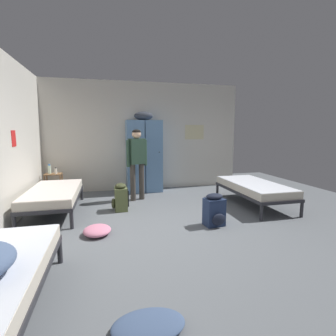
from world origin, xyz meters
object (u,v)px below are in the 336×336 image
Objects in this scene: shelf_unit at (54,183)px; clothes_pile_denim at (148,325)px; bed_right at (254,188)px; water_bottle at (49,169)px; backpack_olive at (120,198)px; lotion_bottle at (56,171)px; bed_left_rear at (54,194)px; person_traveler at (137,158)px; locker_bank at (144,155)px; backpack_navy at (214,211)px; clothes_pile_pink at (97,230)px.

clothes_pile_denim is (1.53, -4.68, -0.30)m from shelf_unit.
water_bottle is (-4.38, 1.77, 0.29)m from bed_right.
shelf_unit reaches higher than backpack_olive.
lotion_bottle is 4.91m from clothes_pile_denim.
person_traveler is at bearing 20.17° from bed_left_rear.
locker_bank reaches higher than backpack_navy.
backpack_navy is (2.73, -1.33, -0.12)m from bed_left_rear.
water_bottle reaches higher than clothes_pile_pink.
clothes_pile_pink is (1.01, -2.58, -0.57)m from lotion_bottle.
backpack_navy is (1.48, -1.23, 0.00)m from backpack_olive.
bed_right is (4.05, -0.40, 0.00)m from bed_left_rear.
person_traveler reaches higher than bed_left_rear.
locker_bank reaches higher than bed_left_rear.
water_bottle is at bearing 138.64° from backpack_navy.
locker_bank is at bearing 2.23° from shelf_unit.
locker_bank is 2.30m from shelf_unit.
shelf_unit is (-2.21, -0.09, -0.62)m from locker_bank.
bed_left_rear is 3.04m from backpack_navy.
shelf_unit is at bearing 159.19° from person_traveler.
clothes_pile_denim is at bearing -77.58° from clothes_pile_pink.
lotion_bottle is (-0.18, 1.31, 0.26)m from bed_left_rear.
water_bottle is 4.10m from backpack_navy.
clothes_pile_denim is (-0.39, -3.95, -0.93)m from person_traveler.
bed_right is 4.05m from clothes_pile_denim.
water_bottle is (-0.08, 0.02, 0.33)m from shelf_unit.
bed_left_rear reaches higher than clothes_pile_pink.
locker_bank is 1.28× the size of person_traveler.
shelf_unit reaches higher than bed_left_rear.
shelf_unit reaches higher than bed_right.
clothes_pile_denim is at bearing -125.75° from backpack_navy.
backpack_navy reaches higher than clothes_pile_pink.
locker_bank is 1.09× the size of bed_left_rear.
clothes_pile_pink is at bearing -114.21° from person_traveler.
backpack_olive is (-2.80, 0.30, -0.12)m from bed_right.
bed_left_rear is at bearing -159.83° from person_traveler.
clothes_pile_pink is (1.16, -2.64, -0.60)m from water_bottle.
shelf_unit is 2.47× the size of water_bottle.
bed_left_rear is at bearing 123.16° from clothes_pile_pink.
clothes_pile_denim is (1.46, -4.64, -0.59)m from lotion_bottle.
bed_right reaches higher than clothes_pile_pink.
locker_bank reaches higher than clothes_pile_pink.
lotion_bottle is at bearing -29.74° from shelf_unit.
backpack_navy is at bearing -41.36° from water_bottle.
person_traveler is at bearing 65.79° from clothes_pile_pink.
clothes_pile_denim is at bearing -95.66° from person_traveler.
shelf_unit reaches higher than backpack_navy.
bed_left_rear is at bearing -82.16° from lotion_bottle.
water_bottle reaches higher than clothes_pile_denim.
bed_right is (2.09, -1.83, -0.59)m from locker_bank.
bed_right is 3.45× the size of backpack_olive.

